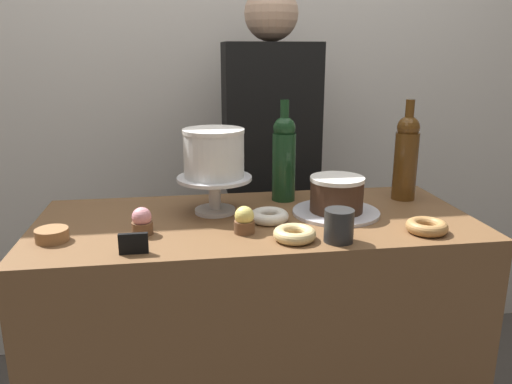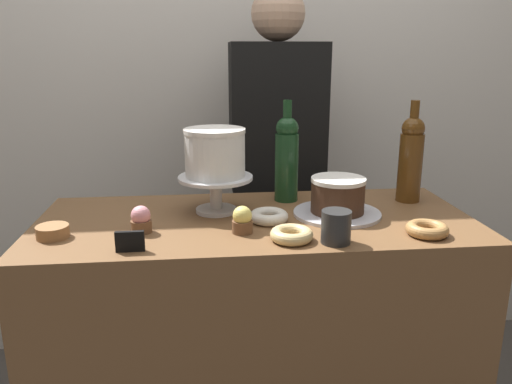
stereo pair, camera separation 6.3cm
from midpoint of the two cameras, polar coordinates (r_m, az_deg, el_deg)
name	(u,v)px [view 1 (the left image)]	position (r m, az deg, el deg)	size (l,w,h in m)	color
back_wall	(227,67)	(2.24, -4.19, 13.95)	(6.00, 0.05, 2.60)	silver
display_counter	(256,352)	(1.67, -1.14, -17.75)	(1.27, 0.55, 0.90)	brown
cake_stand_pedestal	(215,188)	(1.51, -5.92, 0.45)	(0.22, 0.22, 0.11)	silver
white_layer_cake	(214,153)	(1.48, -6.03, 4.42)	(0.18, 0.18, 0.14)	white
silver_serving_platter	(336,212)	(1.52, 7.89, -2.30)	(0.26, 0.26, 0.01)	silver
chocolate_round_cake	(337,194)	(1.50, 7.97, -0.22)	(0.16, 0.16, 0.10)	#3D2619
wine_bottle_green	(284,157)	(1.62, 2.07, 4.03)	(0.08, 0.08, 0.33)	#193D1E
wine_bottle_amber	(406,156)	(1.69, 15.66, 3.96)	(0.08, 0.08, 0.33)	#5B3814
cupcake_lemon	(244,221)	(1.34, -2.68, -3.27)	(0.06, 0.06, 0.07)	brown
cupcake_strawberry	(142,222)	(1.37, -14.12, -3.30)	(0.06, 0.06, 0.07)	brown
donut_sugar	(269,216)	(1.44, 0.24, -2.77)	(0.11, 0.11, 0.03)	silver
donut_maple	(427,227)	(1.42, 17.62, -3.78)	(0.11, 0.11, 0.03)	#B27F47
donut_glazed	(295,234)	(1.30, 3.01, -4.81)	(0.11, 0.11, 0.03)	#E0C17F
cookie_stack	(52,235)	(1.41, -23.38, -4.51)	(0.08, 0.08, 0.03)	olive
price_sign_chalkboard	(133,244)	(1.25, -15.17, -5.68)	(0.07, 0.01, 0.05)	black
coffee_cup_ceramic	(339,226)	(1.29, 8.02, -3.82)	(0.08, 0.08, 0.08)	#282828
barista_figure	(270,187)	(2.02, 0.69, 0.53)	(0.36, 0.22, 1.60)	black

